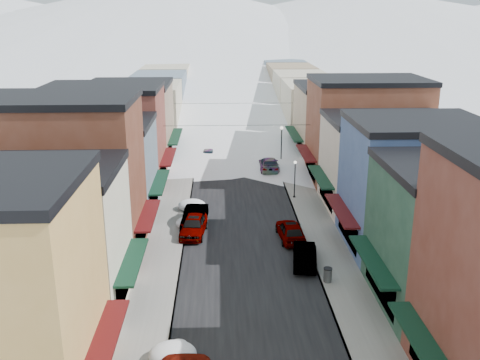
{
  "coord_description": "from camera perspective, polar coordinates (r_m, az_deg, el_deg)",
  "views": [
    {
      "loc": [
        -1.97,
        -18.39,
        18.25
      ],
      "look_at": [
        0.0,
        32.73,
        2.12
      ],
      "focal_mm": 40.0,
      "sensor_mm": 36.0,
      "label": 1
    }
  ],
  "objects": [
    {
      "name": "bldg_r_green",
      "position": [
        36.55,
        22.6,
        -5.58
      ],
      "size": [
        11.3,
        9.2,
        9.5
      ],
      "color": "#1E402F",
      "rests_on": "ground"
    },
    {
      "name": "trash_can",
      "position": [
        38.43,
        9.33,
        -9.95
      ],
      "size": [
        0.62,
        0.62,
        1.05
      ],
      "color": "#545659",
      "rests_on": "sidewalk_right"
    },
    {
      "name": "streetlamp_near",
      "position": [
        54.2,
        5.88,
        0.6
      ],
      "size": [
        0.32,
        0.32,
        3.84
      ],
      "color": "black",
      "rests_on": "sidewalk_right"
    },
    {
      "name": "bldg_r_brick_far",
      "position": [
        60.92,
        13.28,
        5.2
      ],
      "size": [
        13.3,
        9.2,
        11.5
      ],
      "color": "brown",
      "rests_on": "ground"
    },
    {
      "name": "mountain_ridge",
      "position": [
        296.12,
        -5.84,
        16.66
      ],
      "size": [
        670.0,
        340.0,
        34.0
      ],
      "color": "silver",
      "rests_on": "ground"
    },
    {
      "name": "snow_pile_mid",
      "position": [
        47.48,
        -5.36,
        -4.54
      ],
      "size": [
        2.43,
        2.69,
        1.03
      ],
      "color": "white",
      "rests_on": "ground"
    },
    {
      "name": "bldg_r_blue",
      "position": [
        44.17,
        17.98,
        -0.49
      ],
      "size": [
        11.3,
        9.2,
        10.5
      ],
      "color": "#3B5386",
      "rests_on": "ground"
    },
    {
      "name": "distant_blocks",
      "position": [
        102.41,
        -1.1,
        9.5
      ],
      "size": [
        34.0,
        55.0,
        8.0
      ],
      "color": "gray",
      "rests_on": "ground"
    },
    {
      "name": "sidewalk_right",
      "position": [
        80.93,
        3.94,
        4.48
      ],
      "size": [
        3.2,
        160.0,
        0.15
      ],
      "primitive_type": "cube",
      "color": "gray",
      "rests_on": "ground"
    },
    {
      "name": "car_gray_suv",
      "position": [
        45.0,
        5.41,
        -5.36
      ],
      "size": [
        2.27,
        4.94,
        1.64
      ],
      "primitive_type": "imported",
      "rotation": [
        0.0,
        0.0,
        3.21
      ],
      "color": "#94969C",
      "rests_on": "ground"
    },
    {
      "name": "overhead_cables",
      "position": [
        67.02,
        -0.49,
        7.14
      ],
      "size": [
        16.4,
        15.04,
        0.04
      ],
      "color": "black",
      "rests_on": "ground"
    },
    {
      "name": "streetlamp_far",
      "position": [
        65.62,
        4.45,
        4.21
      ],
      "size": [
        0.4,
        0.4,
        4.87
      ],
      "color": "black",
      "rests_on": "sidewalk_right"
    },
    {
      "name": "car_silver_wagon",
      "position": [
        68.45,
        -3.42,
        2.61
      ],
      "size": [
        2.18,
        4.84,
        1.38
      ],
      "primitive_type": "imported",
      "rotation": [
        0.0,
        0.0,
        -0.05
      ],
      "color": "#A5A6AD",
      "rests_on": "ground"
    },
    {
      "name": "bldg_r_tan",
      "position": [
        70.38,
        10.34,
        6.17
      ],
      "size": [
        11.3,
        11.2,
        9.5
      ],
      "color": "tan",
      "rests_on": "ground"
    },
    {
      "name": "snow_pile_near",
      "position": [
        30.71,
        -7.13,
        -17.89
      ],
      "size": [
        2.61,
        2.81,
        1.1
      ],
      "color": "white",
      "rests_on": "ground"
    },
    {
      "name": "bldg_l_brick_near",
      "position": [
        42.36,
        -18.18,
        0.16
      ],
      "size": [
        12.3,
        8.2,
        12.5
      ],
      "color": "brown",
      "rests_on": "ground"
    },
    {
      "name": "car_lane_white",
      "position": [
        83.55,
        -0.09,
        5.36
      ],
      "size": [
        2.49,
        4.98,
        1.35
      ],
      "primitive_type": "imported",
      "rotation": [
        0.0,
        0.0,
        3.19
      ],
      "color": "#BBBBBD",
      "rests_on": "ground"
    },
    {
      "name": "bldg_l_brick_far",
      "position": [
        59.09,
        -14.13,
        4.52
      ],
      "size": [
        13.3,
        9.2,
        11.0
      ],
      "color": "brown",
      "rests_on": "ground"
    },
    {
      "name": "bldg_l_cream",
      "position": [
        35.53,
        -20.55,
        -6.0
      ],
      "size": [
        11.3,
        8.2,
        9.5
      ],
      "color": "beige",
      "rests_on": "ground"
    },
    {
      "name": "bldg_l_grayblue",
      "position": [
        50.61,
        -14.93,
        1.14
      ],
      "size": [
        11.3,
        9.2,
        9.0
      ],
      "color": "slate",
      "rests_on": "ground"
    },
    {
      "name": "car_lane_silver",
      "position": [
        83.07,
        -1.22,
        5.35
      ],
      "size": [
        1.95,
        4.53,
        1.52
      ],
      "primitive_type": "imported",
      "rotation": [
        0.0,
        0.0,
        0.03
      ],
      "color": "#999CA0",
      "rests_on": "ground"
    },
    {
      "name": "curb_left",
      "position": [
        80.53,
        -4.35,
        4.41
      ],
      "size": [
        0.1,
        160.0,
        0.15
      ],
      "primitive_type": "cube",
      "color": "slate",
      "rests_on": "ground"
    },
    {
      "name": "car_dark_hatch",
      "position": [
        47.67,
        -4.87,
        -3.97
      ],
      "size": [
        2.38,
        5.33,
        1.7
      ],
      "primitive_type": "imported",
      "rotation": [
        0.0,
        0.0,
        -0.12
      ],
      "color": "black",
      "rests_on": "ground"
    },
    {
      "name": "car_green_sedan",
      "position": [
        40.88,
        6.9,
        -7.91
      ],
      "size": [
        2.3,
        4.99,
        1.58
      ],
      "primitive_type": "imported",
      "rotation": [
        0.0,
        0.0,
        3.01
      ],
      "color": "black",
      "rests_on": "ground"
    },
    {
      "name": "road",
      "position": [
        80.51,
        -0.75,
        4.4
      ],
      "size": [
        10.0,
        160.0,
        0.01
      ],
      "primitive_type": "cube",
      "color": "black",
      "rests_on": "ground"
    },
    {
      "name": "car_black_sedan",
      "position": [
        64.1,
        3.1,
        1.69
      ],
      "size": [
        2.38,
        5.65,
        1.63
      ],
      "primitive_type": "imported",
      "rotation": [
        0.0,
        0.0,
        3.12
      ],
      "color": "black",
      "rests_on": "ground"
    },
    {
      "name": "bldg_r_cream",
      "position": [
        52.69,
        15.17,
        1.76
      ],
      "size": [
        12.3,
        9.2,
        9.0
      ],
      "color": "beige",
      "rests_on": "ground"
    },
    {
      "name": "car_silver_sedan",
      "position": [
        45.93,
        -4.97,
        -4.84
      ],
      "size": [
        2.53,
        5.14,
        1.69
      ],
      "primitive_type": "imported",
      "rotation": [
        0.0,
        0.0,
        -0.11
      ],
      "color": "#A1A2A9",
      "rests_on": "ground"
    },
    {
      "name": "bldg_l_tan",
      "position": [
        68.63,
        -11.64,
        6.02
      ],
      "size": [
        11.3,
        11.2,
        10.0
      ],
      "color": "#8E745D",
      "rests_on": "ground"
    },
    {
      "name": "snow_pile_far",
      "position": [
        51.51,
        -5.13,
        -2.69
      ],
      "size": [
        2.64,
        2.82,
        1.12
      ],
      "color": "white",
      "rests_on": "ground"
    },
    {
      "name": "curb_right",
      "position": [
        80.78,
        2.84,
        4.48
      ],
      "size": [
        0.1,
        160.0,
        0.15
      ],
      "primitive_type": "cube",
      "color": "slate",
      "rests_on": "ground"
    },
    {
      "name": "sidewalk_left",
      "position": [
        80.61,
        -5.46,
        4.39
      ],
      "size": [
        3.2,
        160.0,
        0.15
      ],
      "primitive_type": "cube",
      "color": "gray",
      "rests_on": "ground"
    }
  ]
}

